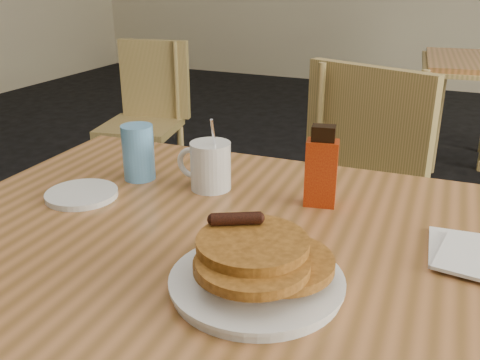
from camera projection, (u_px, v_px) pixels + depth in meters
name	position (u px, v px, depth m)	size (l,w,h in m)	color
main_table	(266.00, 265.00, 0.92)	(1.34, 0.93, 0.75)	#A26539
chair_main_far	(355.00, 196.00, 1.60)	(0.53, 0.54, 0.92)	tan
chair_wall_extra	(147.00, 107.00, 2.82)	(0.44, 0.45, 0.83)	tan
pancake_plate	(257.00, 270.00, 0.77)	(0.26, 0.26, 0.10)	silver
coffee_mug	(209.00, 165.00, 1.11)	(0.12, 0.08, 0.16)	silver
syrup_bottle	(321.00, 169.00, 1.03)	(0.07, 0.05, 0.16)	maroon
napkin_stack	(480.00, 256.00, 0.86)	(0.17, 0.18, 0.01)	silver
blue_tumbler	(138.00, 152.00, 1.16)	(0.07, 0.07, 0.12)	#5897CE
side_saucer	(82.00, 194.00, 1.09)	(0.15, 0.15, 0.01)	silver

